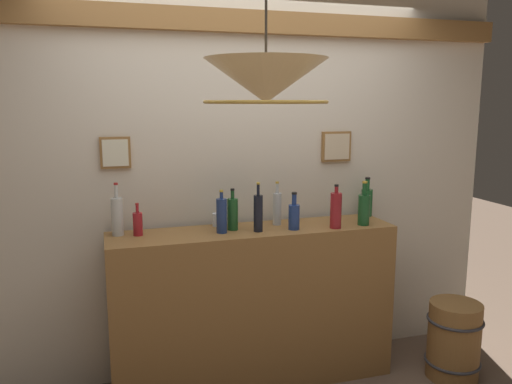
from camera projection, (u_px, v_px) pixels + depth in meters
The scene contains 15 objects.
panelled_rear_partition at pixel (242, 173), 3.45m from camera, with size 3.75×0.15×2.62m.
bar_shelf_unit at pixel (254, 306), 3.34m from camera, with size 1.84×0.41×1.05m, color olive.
liquor_bottle_port at pixel (258, 213), 3.17m from camera, with size 0.06×0.06×0.31m.
liquor_bottle_amaro at pixel (222, 215), 3.14m from camera, with size 0.07×0.07×0.27m.
liquor_bottle_mezcal at pixel (336, 210), 3.26m from camera, with size 0.07×0.07×0.28m.
liquor_bottle_scotch at pixel (138, 223), 3.08m from camera, with size 0.06×0.06×0.20m.
liquor_bottle_vodka at pixel (364, 208), 3.34m from camera, with size 0.08×0.08×0.29m.
liquor_bottle_sherry at pixel (117, 216), 3.08m from camera, with size 0.07×0.07×0.32m.
liquor_bottle_rye at pixel (277, 208), 3.35m from camera, with size 0.06×0.06×0.29m.
liquor_bottle_whiskey at pixel (233, 214), 3.21m from camera, with size 0.07×0.07×0.27m.
liquor_bottle_rum at pixel (367, 201), 3.61m from camera, with size 0.08×0.08×0.28m.
liquor_bottle_brandy at pixel (294, 216), 3.23m from camera, with size 0.07×0.07×0.24m.
glass_tumbler_rocks at pixel (218, 220), 3.32m from camera, with size 0.07×0.07×0.08m.
pendant_lamp at pixel (266, 82), 2.28m from camera, with size 0.56×0.56×0.61m.
wooden_barrel at pixel (454, 340), 3.43m from camera, with size 0.37×0.37×0.53m.
Camera 1 is at (-0.90, -2.21, 1.85)m, focal length 35.68 mm.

